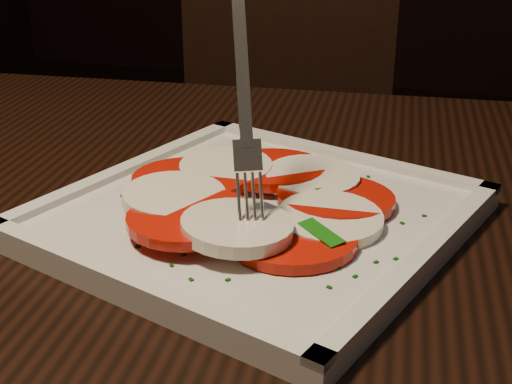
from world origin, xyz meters
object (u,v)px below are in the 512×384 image
(plate, at_px, (256,217))
(chair, at_px, (278,144))
(fork, at_px, (241,85))
(table, at_px, (231,321))

(plate, bearing_deg, chair, 103.87)
(chair, bearing_deg, fork, -82.35)
(table, distance_m, fork, 0.22)
(table, distance_m, plate, 0.11)
(plate, xyz_separation_m, fork, (-0.01, -0.01, 0.11))
(table, bearing_deg, chair, 102.18)
(table, relative_size, chair, 1.37)
(plate, bearing_deg, table, 172.25)
(chair, height_order, plate, chair)
(chair, distance_m, plate, 0.82)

